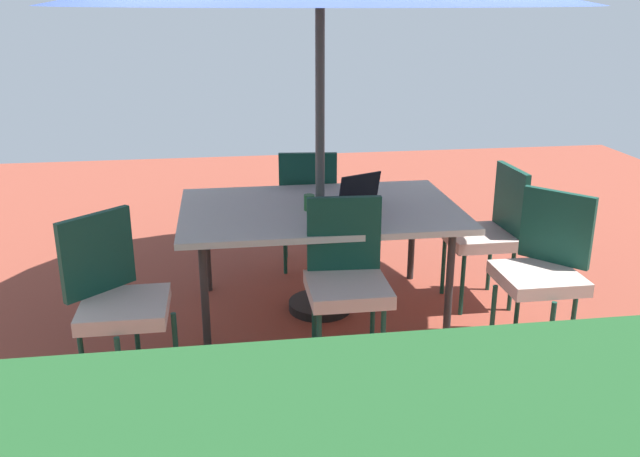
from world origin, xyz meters
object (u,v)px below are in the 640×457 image
object	(u,v)px
dining_table	(320,214)
laptop	(353,195)
chair_northwest	(543,265)
chair_north	(347,275)
chair_south	(308,202)
chair_northeast	(117,295)
cup	(309,202)
chair_west	(488,228)

from	to	relation	value
dining_table	laptop	world-z (taller)	laptop
chair_northwest	laptop	distance (m)	1.33
chair_north	chair_south	distance (m)	1.50
chair_north	chair_northeast	bearing A→B (deg)	-172.35
dining_table	laptop	size ratio (longest dim) A/B	4.71
cup	chair_west	bearing A→B (deg)	-179.11
laptop	cup	distance (m)	0.36
dining_table	chair_northeast	size ratio (longest dim) A/B	1.89
dining_table	cup	size ratio (longest dim) A/B	17.67
chair_west	chair_north	xyz separation A→B (m)	(1.13, 0.68, 0.00)
chair_northeast	chair_south	size ratio (longest dim) A/B	1.00
chair_northwest	chair_south	xyz separation A→B (m)	(1.23, -1.52, 0.00)
chair_northwest	cup	bearing A→B (deg)	-159.02
chair_northeast	cup	bearing A→B (deg)	-8.84
dining_table	chair_northwest	xyz separation A→B (m)	(-1.25, 0.74, -0.15)
dining_table	chair_northeast	distance (m)	1.48
laptop	chair_south	bearing A→B (deg)	-95.97
chair_northeast	laptop	size ratio (longest dim) A/B	2.49
chair_north	chair_south	world-z (taller)	same
chair_northeast	laptop	world-z (taller)	chair_northeast
chair_northeast	chair_south	xyz separation A→B (m)	(-1.24, -1.59, 0.00)
chair_northeast	chair_northwest	bearing A→B (deg)	-40.58
chair_northwest	chair_west	size ratio (longest dim) A/B	1.00
dining_table	cup	world-z (taller)	cup
chair_northeast	chair_west	world-z (taller)	same
chair_west	cup	xyz separation A→B (m)	(1.26, 0.02, 0.25)
cup	chair_northwest	bearing A→B (deg)	152.62
chair_north	laptop	size ratio (longest dim) A/B	2.49
chair_west	cup	bearing A→B (deg)	-91.63
dining_table	chair_west	distance (m)	1.19
chair_northwest	chair_north	xyz separation A→B (m)	(1.20, -0.02, 0.00)
laptop	cup	world-z (taller)	laptop
chair_northwest	chair_south	bearing A→B (deg)	177.35
chair_northwest	chair_west	bearing A→B (deg)	143.51
chair_north	cup	xyz separation A→B (m)	(0.13, -0.66, 0.25)
chair_north	cup	world-z (taller)	chair_north
chair_north	dining_table	bearing A→B (deg)	97.50
chair_northwest	chair_south	distance (m)	1.96
chair_northwest	chair_west	world-z (taller)	same
dining_table	chair_west	bearing A→B (deg)	178.45
chair_west	chair_northwest	bearing A→B (deg)	2.63
chair_northeast	cup	xyz separation A→B (m)	(-1.15, -0.76, 0.25)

